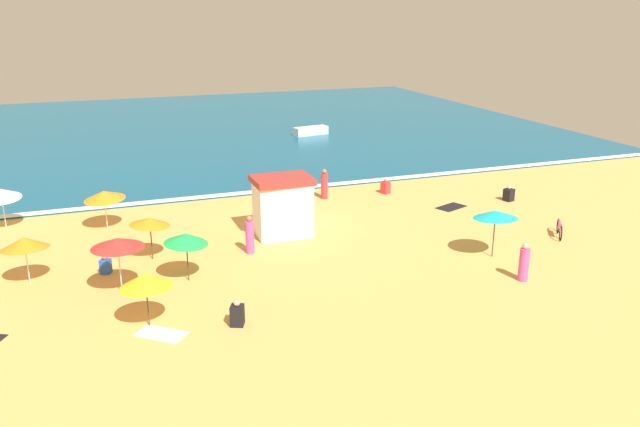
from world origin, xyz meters
The scene contains 23 objects.
ground_plane centered at (0.00, 0.00, 0.00)m, with size 60.00×60.00×0.00m, color #E0A856.
ocean_water centered at (0.00, 28.00, 0.05)m, with size 60.00×44.00×0.10m, color #0F567A.
wave_breaker_foam centered at (0.00, 6.30, 0.10)m, with size 57.00×0.70×0.01m, color white.
lifeguard_cabana centered at (-1.29, -1.10, 1.45)m, with size 2.75×2.08×2.86m.
beach_umbrella_0 centered at (-9.17, 2.74, 1.71)m, with size 2.78×2.78×2.00m.
beach_umbrella_1 centered at (-6.45, -5.03, 1.79)m, with size 2.44×2.43×2.08m.
beach_umbrella_2 centered at (-12.42, -3.13, 1.70)m, with size 1.98×2.01×2.01m.
beach_umbrella_3 centered at (-9.05, -5.39, 2.05)m, with size 2.77×2.77×2.25m.
beach_umbrella_4 centered at (-7.54, -2.16, 1.70)m, with size 1.77×1.75×1.95m.
beach_umbrella_5 centered at (-8.37, -8.45, 1.69)m, with size 2.13×2.14×1.97m.
beach_umbrella_6 centered at (-13.86, 4.43, 1.81)m, with size 2.15×2.19×2.16m.
beach_umbrella_7 centered at (6.48, -7.02, 1.94)m, with size 2.22×2.23×2.18m.
parked_bicycle centered at (11.00, -5.88, 0.38)m, with size 1.06×1.55×0.76m.
beachgoer_0 centered at (12.29, -0.08, 0.38)m, with size 0.60×0.60×0.92m.
beachgoer_1 centered at (6.11, -9.65, 0.74)m, with size 0.54×0.54×1.60m.
beachgoer_2 centered at (-9.52, -3.12, 0.35)m, with size 0.52×0.52×0.82m.
beachgoer_3 centered at (6.45, 3.68, 0.38)m, with size 0.57×0.57×0.90m.
beachgoer_4 centered at (2.73, 3.95, 0.80)m, with size 0.47×0.47×1.72m.
beachgoer_5 centered at (-3.38, -2.94, 0.81)m, with size 0.52×0.52×1.74m.
beachgoer_6 centered at (-5.51, -9.47, 0.40)m, with size 0.59×0.59×0.95m.
beach_towel_0 centered at (-8.06, -9.21, 0.01)m, with size 1.86×1.76×0.01m.
beach_towel_1 centered at (8.63, -0.03, 0.01)m, with size 1.93×1.54×0.01m.
small_boat_0 centered at (8.20, 21.74, 0.44)m, with size 3.03×1.45×0.67m.
Camera 1 is at (-9.84, -29.45, 10.54)m, focal length 36.64 mm.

